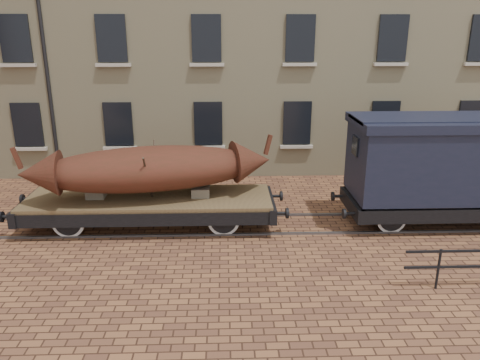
{
  "coord_description": "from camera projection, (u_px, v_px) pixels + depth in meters",
  "views": [
    {
      "loc": [
        -1.87,
        -13.19,
        5.75
      ],
      "look_at": [
        -1.4,
        0.5,
        1.3
      ],
      "focal_mm": 35.0,
      "sensor_mm": 36.0,
      "label": 1
    }
  ],
  "objects": [
    {
      "name": "warehouse_cream",
      "position": [
        327.0,
        0.0,
        21.8
      ],
      "size": [
        40.0,
        10.19,
        14.0
      ],
      "color": "beige",
      "rests_on": "ground"
    },
    {
      "name": "iron_boat",
      "position": [
        150.0,
        168.0,
        13.67
      ],
      "size": [
        7.35,
        3.17,
        1.73
      ],
      "color": "#4D2016",
      "rests_on": "flatcar_wagon"
    },
    {
      "name": "ground",
      "position": [
        286.0,
        225.0,
        14.37
      ],
      "size": [
        90.0,
        90.0,
        0.0
      ],
      "primitive_type": "plane",
      "color": "brown"
    },
    {
      "name": "flatcar_wagon",
      "position": [
        149.0,
        203.0,
        14.0
      ],
      "size": [
        8.2,
        2.22,
        1.24
      ],
      "color": "brown",
      "rests_on": "ground"
    },
    {
      "name": "goods_van",
      "position": [
        447.0,
        158.0,
        13.88
      ],
      "size": [
        6.42,
        2.34,
        3.32
      ],
      "color": "black",
      "rests_on": "ground"
    },
    {
      "name": "rail_track",
      "position": [
        286.0,
        224.0,
        14.36
      ],
      "size": [
        30.0,
        1.52,
        0.06
      ],
      "color": "#59595E",
      "rests_on": "ground"
    }
  ]
}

